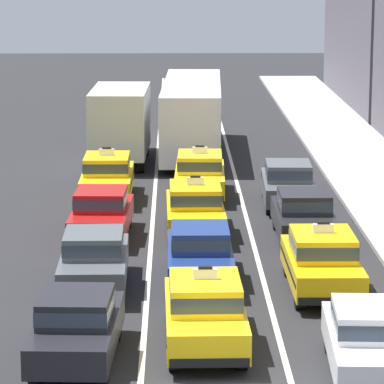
# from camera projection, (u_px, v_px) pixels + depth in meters

# --- Properties ---
(lane_stripe_left_center) EXTENTS (0.14, 80.00, 0.01)m
(lane_stripe_left_center) POSITION_uv_depth(u_px,v_px,m) (155.00, 196.00, 43.17)
(lane_stripe_left_center) COLOR silver
(lane_stripe_left_center) RESTS_ON ground
(lane_stripe_center_right) EXTENTS (0.14, 80.00, 0.01)m
(lane_stripe_center_right) POSITION_uv_depth(u_px,v_px,m) (240.00, 196.00, 43.22)
(lane_stripe_center_right) COLOR silver
(lane_stripe_center_right) RESTS_ON ground
(sedan_left_nearest) EXTENTS (1.95, 4.38, 1.58)m
(sedan_left_nearest) POSITION_uv_depth(u_px,v_px,m) (77.00, 325.00, 25.78)
(sedan_left_nearest) COLOR black
(sedan_left_nearest) RESTS_ON ground
(sedan_left_second) EXTENTS (1.82, 4.33, 1.58)m
(sedan_left_second) POSITION_uv_depth(u_px,v_px,m) (94.00, 258.00, 31.36)
(sedan_left_second) COLOR black
(sedan_left_second) RESTS_ON ground
(sedan_left_third) EXTENTS (1.91, 4.36, 1.58)m
(sedan_left_third) POSITION_uv_depth(u_px,v_px,m) (101.00, 212.00, 36.80)
(sedan_left_third) COLOR black
(sedan_left_third) RESTS_ON ground
(taxi_left_fourth) EXTENTS (1.82, 4.56, 1.96)m
(taxi_left_fourth) POSITION_uv_depth(u_px,v_px,m) (107.00, 176.00, 42.47)
(taxi_left_fourth) COLOR black
(taxi_left_fourth) RESTS_ON ground
(box_truck_left_fifth) EXTENTS (2.46, 7.02, 3.27)m
(box_truck_left_fifth) POSITION_uv_depth(u_px,v_px,m) (122.00, 121.00, 49.76)
(box_truck_left_fifth) COLOR black
(box_truck_left_fifth) RESTS_ON ground
(taxi_center_nearest) EXTENTS (1.89, 4.59, 1.96)m
(taxi_center_nearest) POSITION_uv_depth(u_px,v_px,m) (205.00, 311.00, 26.70)
(taxi_center_nearest) COLOR black
(taxi_center_nearest) RESTS_ON ground
(sedan_center_second) EXTENTS (1.78, 4.31, 1.58)m
(sedan_center_second) POSITION_uv_depth(u_px,v_px,m) (200.00, 252.00, 31.92)
(sedan_center_second) COLOR black
(sedan_center_second) RESTS_ON ground
(taxi_center_third) EXTENTS (1.88, 4.58, 1.96)m
(taxi_center_third) POSITION_uv_depth(u_px,v_px,m) (195.00, 208.00, 37.21)
(taxi_center_third) COLOR black
(taxi_center_third) RESTS_ON ground
(taxi_center_fourth) EXTENTS (1.94, 4.61, 1.96)m
(taxi_center_fourth) POSITION_uv_depth(u_px,v_px,m) (200.00, 174.00, 42.88)
(taxi_center_fourth) COLOR black
(taxi_center_fourth) RESTS_ON ground
(bus_center_fifth) EXTENTS (2.88, 11.28, 3.22)m
(bus_center_fifth) POSITION_uv_depth(u_px,v_px,m) (192.00, 113.00, 51.75)
(bus_center_fifth) COLOR black
(bus_center_fifth) RESTS_ON ground
(taxi_center_sixth) EXTENTS (1.92, 4.60, 1.96)m
(taxi_center_sixth) POSITION_uv_depth(u_px,v_px,m) (191.00, 109.00, 60.23)
(taxi_center_sixth) COLOR black
(taxi_center_sixth) RESTS_ON ground
(sedan_right_nearest) EXTENTS (1.98, 4.39, 1.58)m
(sedan_right_nearest) POSITION_uv_depth(u_px,v_px,m) (370.00, 338.00, 24.92)
(sedan_right_nearest) COLOR black
(sedan_right_nearest) RESTS_ON ground
(taxi_right_second) EXTENTS (1.84, 4.57, 1.96)m
(taxi_right_second) POSITION_uv_depth(u_px,v_px,m) (322.00, 260.00, 31.00)
(taxi_right_second) COLOR black
(taxi_right_second) RESTS_ON ground
(sedan_right_third) EXTENTS (1.79, 4.31, 1.58)m
(sedan_right_third) POSITION_uv_depth(u_px,v_px,m) (304.00, 214.00, 36.53)
(sedan_right_third) COLOR black
(sedan_right_third) RESTS_ON ground
(sedan_right_fourth) EXTENTS (1.91, 4.36, 1.58)m
(sedan_right_fourth) POSITION_uv_depth(u_px,v_px,m) (288.00, 182.00, 41.44)
(sedan_right_fourth) COLOR black
(sedan_right_fourth) RESTS_ON ground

